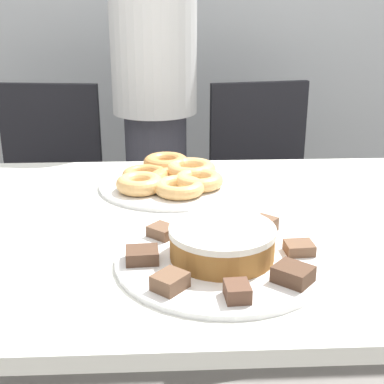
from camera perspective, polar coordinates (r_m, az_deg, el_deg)
name	(u,v)px	position (r m, az deg, el deg)	size (l,w,h in m)	color
table	(210,254)	(1.20, 1.91, -6.67)	(1.73, 0.91, 0.75)	silver
person_standing	(155,95)	(1.96, -4.00, 10.26)	(0.30, 0.30, 1.64)	#383842
office_chair_left	(45,212)	(2.14, -15.44, -2.04)	(0.49, 0.49, 0.90)	black
office_chair_right	(268,208)	(2.12, 8.06, -1.68)	(0.51, 0.51, 0.90)	black
plate_cake	(222,259)	(0.99, 3.19, -7.18)	(0.39, 0.39, 0.01)	white
plate_donuts	(171,184)	(1.37, -2.28, 0.83)	(0.37, 0.37, 0.01)	white
frosted_cake	(222,242)	(0.97, 3.23, -5.37)	(0.19, 0.19, 0.06)	#9E662D
lamington_0	(237,291)	(0.85, 4.85, -10.51)	(0.04, 0.05, 0.03)	brown
lamington_1	(293,274)	(0.91, 10.73, -8.60)	(0.08, 0.08, 0.03)	#513828
lamington_2	(299,248)	(1.01, 11.36, -5.86)	(0.05, 0.05, 0.02)	brown
lamington_3	(264,225)	(1.09, 7.65, -3.52)	(0.06, 0.07, 0.03)	brown
lamington_4	(210,220)	(1.11, 1.97, -3.04)	(0.05, 0.06, 0.02)	brown
lamington_5	(162,231)	(1.06, -3.19, -4.20)	(0.07, 0.06, 0.02)	brown
lamington_6	(142,255)	(0.97, -5.34, -6.72)	(0.06, 0.05, 0.02)	#513828
lamington_7	(170,281)	(0.88, -2.36, -9.52)	(0.07, 0.07, 0.03)	brown
donut_0	(171,177)	(1.37, -2.29, 1.61)	(0.10, 0.10, 0.03)	#C68447
donut_1	(145,175)	(1.39, -5.04, 1.83)	(0.12, 0.12, 0.03)	#D18E4C
donut_2	(140,184)	(1.31, -5.59, 0.89)	(0.12, 0.12, 0.04)	#E5AD66
donut_3	(179,187)	(1.29, -1.35, 0.50)	(0.12, 0.12, 0.03)	#E5AD66
donut_4	(199,180)	(1.33, 0.74, 1.27)	(0.12, 0.12, 0.04)	#E5AD66
donut_5	(191,169)	(1.41, -0.10, 2.43)	(0.13, 0.13, 0.04)	#E5AD66
donut_6	(166,163)	(1.47, -2.79, 3.12)	(0.12, 0.12, 0.04)	#D18E4C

